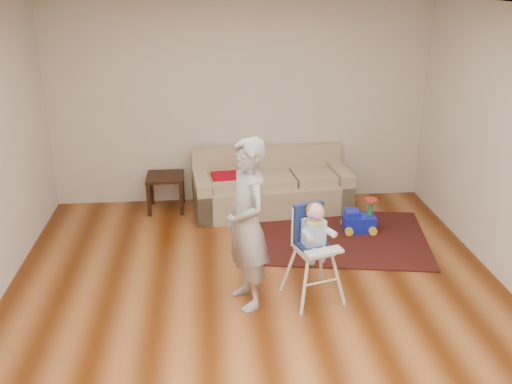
{
  "coord_description": "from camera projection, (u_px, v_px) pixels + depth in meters",
  "views": [
    {
      "loc": [
        -0.46,
        -4.66,
        2.98
      ],
      "look_at": [
        0.0,
        0.4,
        1.0
      ],
      "focal_mm": 40.0,
      "sensor_mm": 36.0,
      "label": 1
    }
  ],
  "objects": [
    {
      "name": "ground",
      "position": [
        260.0,
        305.0,
        5.44
      ],
      "size": [
        5.5,
        5.5,
        0.0
      ],
      "primitive_type": "plane",
      "color": "#502208",
      "rests_on": "ground"
    },
    {
      "name": "room_envelope",
      "position": [
        255.0,
        99.0,
        5.25
      ],
      "size": [
        5.04,
        5.52,
        2.72
      ],
      "color": "beige",
      "rests_on": "ground"
    },
    {
      "name": "sofa",
      "position": [
        272.0,
        182.0,
        7.47
      ],
      "size": [
        2.1,
        1.02,
        0.78
      ],
      "rotation": [
        0.0,
        0.0,
        0.1
      ],
      "color": "tan",
      "rests_on": "ground"
    },
    {
      "name": "side_table",
      "position": [
        166.0,
        192.0,
        7.53
      ],
      "size": [
        0.48,
        0.48,
        0.48
      ],
      "primitive_type": null,
      "color": "black",
      "rests_on": "ground"
    },
    {
      "name": "area_rug",
      "position": [
        337.0,
        237.0,
        6.81
      ],
      "size": [
        2.33,
        1.9,
        0.02
      ],
      "primitive_type": "cube",
      "rotation": [
        0.0,
        0.0,
        -0.17
      ],
      "color": "black",
      "rests_on": "ground"
    },
    {
      "name": "ride_on_toy",
      "position": [
        359.0,
        215.0,
        6.88
      ],
      "size": [
        0.39,
        0.28,
        0.41
      ],
      "primitive_type": null,
      "rotation": [
        0.0,
        0.0,
        -0.04
      ],
      "color": "#1222CA",
      "rests_on": "area_rug"
    },
    {
      "name": "toy_ball",
      "position": [
        302.0,
        246.0,
        6.39
      ],
      "size": [
        0.15,
        0.15,
        0.15
      ],
      "primitive_type": "sphere",
      "color": "#1222CA",
      "rests_on": "area_rug"
    },
    {
      "name": "high_chair",
      "position": [
        314.0,
        253.0,
        5.39
      ],
      "size": [
        0.58,
        0.58,
        1.0
      ],
      "rotation": [
        0.0,
        0.0,
        0.29
      ],
      "color": "silver",
      "rests_on": "ground"
    },
    {
      "name": "adult",
      "position": [
        247.0,
        225.0,
        5.19
      ],
      "size": [
        0.55,
        0.69,
        1.63
      ],
      "primitive_type": "imported",
      "rotation": [
        0.0,
        0.0,
        -1.26
      ],
      "color": "#999A9C",
      "rests_on": "ground"
    }
  ]
}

